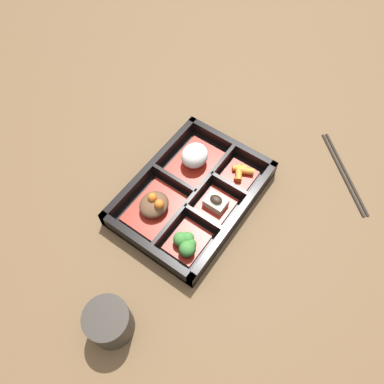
# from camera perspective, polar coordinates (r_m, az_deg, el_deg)

# --- Properties ---
(ground_plane) EXTENTS (3.00, 3.00, 0.00)m
(ground_plane) POSITION_cam_1_polar(r_m,az_deg,el_deg) (0.80, 0.00, -0.92)
(ground_plane) COLOR brown
(bento_base) EXTENTS (0.32, 0.23, 0.01)m
(bento_base) POSITION_cam_1_polar(r_m,az_deg,el_deg) (0.80, 0.00, -0.74)
(bento_base) COLOR black
(bento_base) RESTS_ON ground_plane
(bento_rim) EXTENTS (0.32, 0.23, 0.04)m
(bento_rim) POSITION_cam_1_polar(r_m,az_deg,el_deg) (0.78, 0.22, -0.26)
(bento_rim) COLOR black
(bento_rim) RESTS_ON ground_plane
(bowl_stew) EXTENTS (0.12, 0.09, 0.05)m
(bowl_stew) POSITION_cam_1_polar(r_m,az_deg,el_deg) (0.77, -5.75, -2.07)
(bowl_stew) COLOR maroon
(bowl_stew) RESTS_ON bento_base
(bowl_rice) EXTENTS (0.12, 0.09, 0.05)m
(bowl_rice) POSITION_cam_1_polar(r_m,az_deg,el_deg) (0.82, 0.41, 5.30)
(bowl_rice) COLOR maroon
(bowl_rice) RESTS_ON bento_base
(bowl_greens) EXTENTS (0.08, 0.07, 0.04)m
(bowl_greens) POSITION_cam_1_polar(r_m,az_deg,el_deg) (0.73, -0.88, -7.76)
(bowl_greens) COLOR maroon
(bowl_greens) RESTS_ON bento_base
(bowl_tofu) EXTENTS (0.08, 0.07, 0.03)m
(bowl_tofu) POSITION_cam_1_polar(r_m,az_deg,el_deg) (0.77, 3.63, -1.79)
(bowl_tofu) COLOR maroon
(bowl_tofu) RESTS_ON bento_base
(bowl_carrots) EXTENTS (0.07, 0.07, 0.02)m
(bowl_carrots) POSITION_cam_1_polar(r_m,az_deg,el_deg) (0.82, 7.34, 2.84)
(bowl_carrots) COLOR maroon
(bowl_carrots) RESTS_ON bento_base
(tea_cup) EXTENTS (0.08, 0.08, 0.07)m
(tea_cup) POSITION_cam_1_polar(r_m,az_deg,el_deg) (0.68, -12.52, -18.79)
(tea_cup) COLOR #2D2823
(tea_cup) RESTS_ON ground_plane
(chopsticks) EXTENTS (0.16, 0.18, 0.01)m
(chopsticks) POSITION_cam_1_polar(r_m,az_deg,el_deg) (0.90, 22.20, 2.81)
(chopsticks) COLOR black
(chopsticks) RESTS_ON ground_plane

